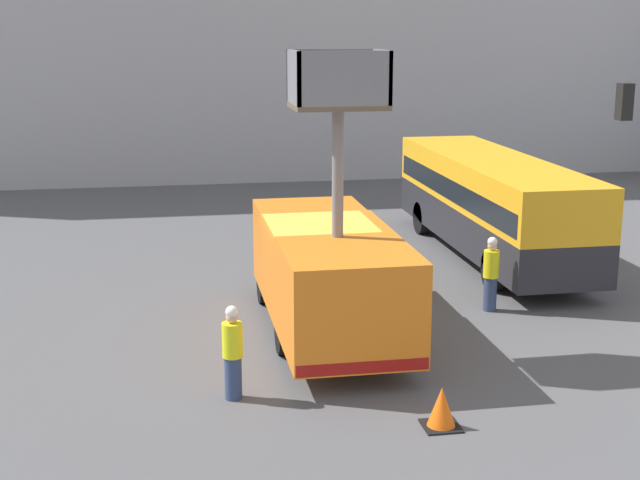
{
  "coord_description": "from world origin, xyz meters",
  "views": [
    {
      "loc": [
        -3.25,
        -19.12,
        6.76
      ],
      "look_at": [
        0.22,
        0.59,
        1.93
      ],
      "focal_mm": 50.0,
      "sensor_mm": 36.0,
      "label": 1
    }
  ],
  "objects_px": {
    "road_worker_directing": "(491,274)",
    "traffic_cone_near_truck": "(442,408)",
    "utility_truck": "(328,269)",
    "city_bus": "(491,199)",
    "road_worker_near_truck": "(233,353)"
  },
  "relations": [
    {
      "from": "road_worker_near_truck",
      "to": "road_worker_directing",
      "type": "height_order",
      "value": "road_worker_directing"
    },
    {
      "from": "utility_truck",
      "to": "city_bus",
      "type": "bearing_deg",
      "value": 44.56
    },
    {
      "from": "city_bus",
      "to": "utility_truck",
      "type": "bearing_deg",
      "value": 142.71
    },
    {
      "from": "road_worker_directing",
      "to": "traffic_cone_near_truck",
      "type": "bearing_deg",
      "value": -152.56
    },
    {
      "from": "utility_truck",
      "to": "city_bus",
      "type": "xyz_separation_m",
      "value": [
        6.01,
        5.92,
        0.24
      ]
    },
    {
      "from": "utility_truck",
      "to": "traffic_cone_near_truck",
      "type": "bearing_deg",
      "value": -78.19
    },
    {
      "from": "road_worker_near_truck",
      "to": "road_worker_directing",
      "type": "relative_size",
      "value": 0.98
    },
    {
      "from": "utility_truck",
      "to": "road_worker_directing",
      "type": "bearing_deg",
      "value": 13.11
    },
    {
      "from": "road_worker_directing",
      "to": "road_worker_near_truck",
      "type": "bearing_deg",
      "value": 177.44
    },
    {
      "from": "utility_truck",
      "to": "city_bus",
      "type": "relative_size",
      "value": 0.68
    },
    {
      "from": "utility_truck",
      "to": "city_bus",
      "type": "distance_m",
      "value": 8.44
    },
    {
      "from": "utility_truck",
      "to": "road_worker_near_truck",
      "type": "relative_size",
      "value": 3.99
    },
    {
      "from": "utility_truck",
      "to": "traffic_cone_near_truck",
      "type": "distance_m",
      "value": 5.28
    },
    {
      "from": "road_worker_near_truck",
      "to": "city_bus",
      "type": "bearing_deg",
      "value": -65.46
    },
    {
      "from": "utility_truck",
      "to": "road_worker_directing",
      "type": "relative_size",
      "value": 3.92
    }
  ]
}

